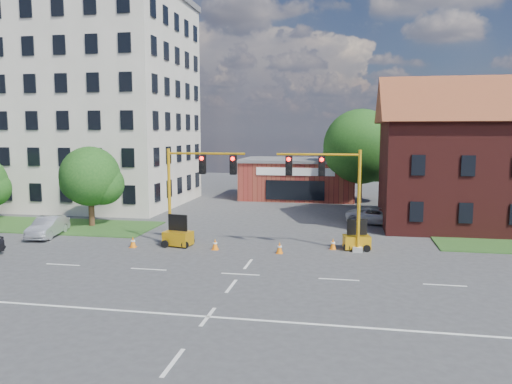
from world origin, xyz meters
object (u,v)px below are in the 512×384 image
at_px(signal_mast_east, 332,187).
at_px(trailer_west, 178,237).
at_px(signal_mast_west, 194,184).
at_px(trailer_east, 357,241).
at_px(pickup_white, 377,216).

bearing_deg(signal_mast_east, trailer_west, -176.72).
distance_m(signal_mast_east, trailer_west, 10.19).
xyz_separation_m(signal_mast_west, signal_mast_east, (8.71, 0.00, 0.00)).
distance_m(signal_mast_east, trailer_east, 3.76).
distance_m(signal_mast_west, trailer_west, 3.48).
distance_m(signal_mast_west, trailer_east, 10.85).
bearing_deg(trailer_west, signal_mast_west, 41.98).
xyz_separation_m(signal_mast_west, pickup_white, (11.98, 9.49, -3.25)).
relative_size(signal_mast_west, pickup_white, 1.29).
relative_size(signal_mast_west, trailer_east, 3.43).
distance_m(trailer_west, trailer_east, 11.26).
bearing_deg(pickup_white, signal_mast_east, 171.70).
bearing_deg(signal_mast_east, trailer_east, 20.28).
xyz_separation_m(trailer_east, pickup_white, (1.69, 8.91, 0.10)).
bearing_deg(pickup_white, signal_mast_west, 139.10).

